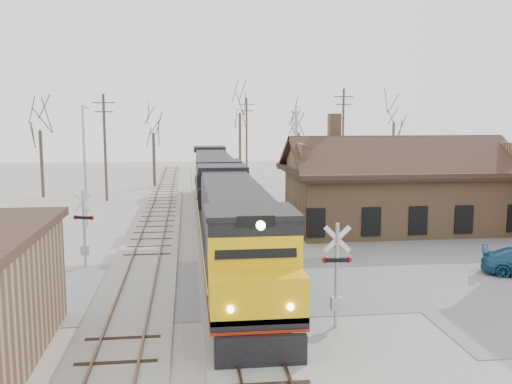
# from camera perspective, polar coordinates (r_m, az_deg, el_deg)

# --- Properties ---
(ground) EXTENTS (140.00, 140.00, 0.00)m
(ground) POSITION_cam_1_polar(r_m,az_deg,el_deg) (26.69, -1.94, -9.35)
(ground) COLOR #A39E93
(ground) RESTS_ON ground
(road) EXTENTS (60.00, 9.00, 0.03)m
(road) POSITION_cam_1_polar(r_m,az_deg,el_deg) (26.69, -1.94, -9.32)
(road) COLOR slate
(road) RESTS_ON ground
(track_main) EXTENTS (3.40, 90.00, 0.24)m
(track_main) POSITION_cam_1_polar(r_m,az_deg,el_deg) (41.22, -3.73, -3.12)
(track_main) COLOR #A39E93
(track_main) RESTS_ON ground
(track_siding) EXTENTS (3.40, 90.00, 0.24)m
(track_siding) POSITION_cam_1_polar(r_m,az_deg,el_deg) (41.23, -9.99, -3.22)
(track_siding) COLOR #A39E93
(track_siding) RESTS_ON ground
(depot) EXTENTS (15.20, 9.31, 7.90)m
(depot) POSITION_cam_1_polar(r_m,az_deg,el_deg) (40.37, 13.73, -0.19)
(depot) COLOR #896747
(depot) RESTS_ON ground
(locomotive_lead) EXTENTS (3.12, 20.89, 4.64)m
(locomotive_lead) POSITION_cam_1_polar(r_m,az_deg,el_deg) (27.06, -2.15, -3.78)
(locomotive_lead) COLOR black
(locomotive_lead) RESTS_ON ground
(locomotive_trailing) EXTENTS (3.12, 20.89, 4.39)m
(locomotive_trailing) POSITION_cam_1_polar(r_m,az_deg,el_deg) (47.95, -4.22, 1.29)
(locomotive_trailing) COLOR black
(locomotive_trailing) RESTS_ON ground
(crossbuck_near) EXTENTS (1.12, 0.29, 3.93)m
(crossbuck_near) POSITION_cam_1_polar(r_m,az_deg,el_deg) (21.48, 8.05, -8.55)
(crossbuck_near) COLOR #A5A8AD
(crossbuck_near) RESTS_ON ground
(crossbuck_far) EXTENTS (1.11, 0.41, 4.00)m
(crossbuck_far) POSITION_cam_1_polar(r_m,az_deg,el_deg) (30.69, -16.81, -3.78)
(crossbuck_far) COLOR #A5A8AD
(crossbuck_far) RESTS_ON ground
(streetlight_a) EXTENTS (0.25, 2.04, 8.50)m
(streetlight_a) POSITION_cam_1_polar(r_m,az_deg,el_deg) (41.33, -16.76, 3.20)
(streetlight_a) COLOR #A5A8AD
(streetlight_a) RESTS_ON ground
(streetlight_b) EXTENTS (0.25, 2.04, 8.16)m
(streetlight_b) POSITION_cam_1_polar(r_m,az_deg,el_deg) (50.01, 4.03, 4.06)
(streetlight_b) COLOR #A5A8AD
(streetlight_b) RESTS_ON ground
(streetlight_c) EXTENTS (0.25, 2.04, 8.30)m
(streetlight_c) POSITION_cam_1_polar(r_m,az_deg,el_deg) (59.56, 3.90, 4.73)
(streetlight_c) COLOR #A5A8AD
(streetlight_c) RESTS_ON ground
(utility_pole_a) EXTENTS (2.00, 0.24, 9.66)m
(utility_pole_a) POSITION_cam_1_polar(r_m,az_deg,el_deg) (53.33, -14.87, 4.53)
(utility_pole_a) COLOR #382D23
(utility_pole_a) RESTS_ON ground
(utility_pole_b) EXTENTS (2.00, 0.24, 9.85)m
(utility_pole_b) POSITION_cam_1_polar(r_m,az_deg,el_deg) (71.59, -0.95, 5.65)
(utility_pole_b) COLOR #382D23
(utility_pole_b) RESTS_ON ground
(utility_pole_c) EXTENTS (2.00, 0.24, 10.42)m
(utility_pole_c) POSITION_cam_1_polar(r_m,az_deg,el_deg) (59.71, 8.68, 5.40)
(utility_pole_c) COLOR #382D23
(utility_pole_c) RESTS_ON ground
(tree_a) EXTENTS (4.23, 4.23, 10.36)m
(tree_a) POSITION_cam_1_polar(r_m,az_deg,el_deg) (57.38, -20.84, 6.82)
(tree_a) COLOR #382D23
(tree_a) RESTS_ON ground
(tree_b) EXTENTS (3.90, 3.90, 9.57)m
(tree_b) POSITION_cam_1_polar(r_m,az_deg,el_deg) (62.47, -10.25, 6.72)
(tree_b) COLOR #382D23
(tree_b) RESTS_ON ground
(tree_c) EXTENTS (5.33, 5.33, 13.05)m
(tree_c) POSITION_cam_1_polar(r_m,az_deg,el_deg) (72.93, -1.63, 8.94)
(tree_c) COLOR #382D23
(tree_c) RESTS_ON ground
(tree_d) EXTENTS (3.79, 3.79, 9.29)m
(tree_d) POSITION_cam_1_polar(r_m,az_deg,el_deg) (67.87, 4.28, 6.73)
(tree_d) COLOR #382D23
(tree_d) RESTS_ON ground
(tree_e) EXTENTS (4.59, 4.59, 11.24)m
(tree_e) POSITION_cam_1_polar(r_m,az_deg,el_deg) (70.59, 13.65, 7.71)
(tree_e) COLOR #382D23
(tree_e) RESTS_ON ground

